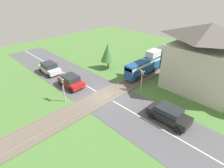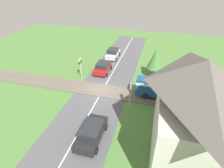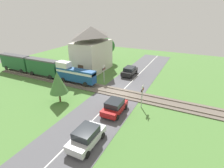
% 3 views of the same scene
% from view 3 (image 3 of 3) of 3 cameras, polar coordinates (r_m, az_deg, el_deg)
% --- Properties ---
extents(ground_plane, '(60.00, 60.00, 0.00)m').
position_cam_3_polar(ground_plane, '(24.92, 2.61, -3.04)').
color(ground_plane, '#4C7A38').
extents(road_surface, '(48.00, 6.40, 0.02)m').
position_cam_3_polar(road_surface, '(24.91, 2.61, -3.02)').
color(road_surface, '#515156').
rests_on(road_surface, ground_plane).
extents(track_bed, '(2.80, 48.00, 0.24)m').
position_cam_3_polar(track_bed, '(24.89, 2.61, -2.90)').
color(track_bed, '#665B51').
rests_on(track_bed, ground_plane).
extents(train, '(1.58, 20.55, 3.18)m').
position_cam_3_polar(train, '(32.47, -21.83, 5.21)').
color(train, navy).
rests_on(train, track_bed).
extents(car_near_crossing, '(3.77, 2.02, 1.55)m').
position_cam_3_polar(car_near_crossing, '(20.12, 0.84, -7.32)').
color(car_near_crossing, '#A81919').
rests_on(car_near_crossing, ground_plane).
extents(car_far_side, '(4.10, 1.96, 1.53)m').
position_cam_3_polar(car_far_side, '(31.60, 5.74, 4.27)').
color(car_far_side, black).
rests_on(car_far_side, ground_plane).
extents(car_behind_queue, '(3.92, 1.98, 1.62)m').
position_cam_3_polar(car_behind_queue, '(16.04, -8.32, -16.57)').
color(car_behind_queue, silver).
rests_on(car_behind_queue, ground_plane).
extents(crossing_signal_west_approach, '(0.90, 0.18, 3.00)m').
position_cam_3_polar(crossing_signal_west_approach, '(20.87, 9.83, -2.98)').
color(crossing_signal_west_approach, '#B7B7B7').
rests_on(crossing_signal_west_approach, ground_plane).
extents(crossing_signal_east_approach, '(0.90, 0.18, 3.00)m').
position_cam_3_polar(crossing_signal_east_approach, '(27.76, -2.68, 4.11)').
color(crossing_signal_east_approach, '#B7B7B7').
rests_on(crossing_signal_east_approach, ground_plane).
extents(station_building, '(8.46, 5.11, 8.22)m').
position_cam_3_polar(station_building, '(33.56, -6.55, 11.06)').
color(station_building, beige).
rests_on(station_building, ground_plane).
extents(pedestrian_by_station, '(0.39, 0.39, 1.56)m').
position_cam_3_polar(pedestrian_by_station, '(31.08, -12.44, 3.32)').
color(pedestrian_by_station, '#2D4C8E').
rests_on(pedestrian_by_station, ground_plane).
extents(tree_by_station, '(3.34, 3.34, 5.25)m').
position_cam_3_polar(tree_by_station, '(39.15, -1.56, 12.29)').
color(tree_by_station, brown).
rests_on(tree_by_station, ground_plane).
extents(tree_roadside_hedge, '(2.30, 2.30, 4.09)m').
position_cam_3_polar(tree_roadside_hedge, '(22.60, -17.26, 0.51)').
color(tree_roadside_hedge, brown).
rests_on(tree_roadside_hedge, ground_plane).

